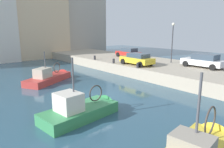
# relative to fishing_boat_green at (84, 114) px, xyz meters

# --- Properties ---
(water_surface) EXTENTS (80.00, 80.00, 0.00)m
(water_surface) POSITION_rel_fishing_boat_green_xyz_m (2.44, 2.79, -0.16)
(water_surface) COLOR #2D5166
(water_surface) RESTS_ON ground
(quay_wall) EXTENTS (9.00, 56.00, 1.20)m
(quay_wall) POSITION_rel_fishing_boat_green_xyz_m (13.94, 2.79, 0.44)
(quay_wall) COLOR #ADA08C
(quay_wall) RESTS_ON ground
(fishing_boat_green) EXTENTS (5.69, 2.54, 4.59)m
(fishing_boat_green) POSITION_rel_fishing_boat_green_xyz_m (0.00, 0.00, 0.00)
(fishing_boat_green) COLOR #388951
(fishing_boat_green) RESTS_ON ground
(fishing_boat_red) EXTENTS (6.28, 4.65, 3.99)m
(fishing_boat_red) POSITION_rel_fishing_boat_green_xyz_m (2.07, 9.70, -0.02)
(fishing_boat_red) COLOR #BC3833
(fishing_boat_red) RESTS_ON ground
(parked_car_red) EXTENTS (1.88, 3.98, 1.38)m
(parked_car_red) POSITION_rel_fishing_boat_green_xyz_m (15.19, 11.77, 1.75)
(parked_car_red) COLOR red
(parked_car_red) RESTS_ON quay_wall
(parked_car_yellow) EXTENTS (2.01, 4.14, 1.36)m
(parked_car_yellow) POSITION_rel_fishing_boat_green_xyz_m (11.05, 6.08, 1.75)
(parked_car_yellow) COLOR gold
(parked_car_yellow) RESTS_ON quay_wall
(parked_car_white) EXTENTS (2.08, 4.37, 1.48)m
(parked_car_white) POSITION_rel_fishing_boat_green_xyz_m (15.34, 0.36, 1.79)
(parked_car_white) COLOR silver
(parked_car_white) RESTS_ON quay_wall
(mooring_bollard_south) EXTENTS (0.28, 0.28, 0.55)m
(mooring_bollard_south) POSITION_rel_fishing_boat_green_xyz_m (9.79, 4.79, 1.32)
(mooring_bollard_south) COLOR #2D2D33
(mooring_bollard_south) RESTS_ON quay_wall
(mooring_bollard_mid) EXTENTS (0.28, 0.28, 0.55)m
(mooring_bollard_mid) POSITION_rel_fishing_boat_green_xyz_m (9.79, 8.79, 1.32)
(mooring_bollard_mid) COLOR #2D2D33
(mooring_bollard_mid) RESTS_ON quay_wall
(mooring_bollard_north) EXTENTS (0.28, 0.28, 0.55)m
(mooring_bollard_north) POSITION_rel_fishing_boat_green_xyz_m (9.79, 12.79, 1.32)
(mooring_bollard_north) COLOR #2D2D33
(mooring_bollard_north) RESTS_ON quay_wall
(quay_streetlamp) EXTENTS (0.36, 0.36, 4.83)m
(quay_streetlamp) POSITION_rel_fishing_boat_green_xyz_m (15.44, 4.47, 4.30)
(quay_streetlamp) COLOR #38383D
(quay_streetlamp) RESTS_ON quay_wall
(waterfront_building_west_mid) EXTENTS (11.14, 8.73, 22.38)m
(waterfront_building_west_mid) POSITION_rel_fishing_boat_green_xyz_m (17.75, 31.35, 11.05)
(waterfront_building_west_mid) COLOR #B2A899
(waterfront_building_west_mid) RESTS_ON ground
(waterfront_building_east_mid) EXTENTS (9.77, 6.54, 14.88)m
(waterfront_building_east_mid) POSITION_rel_fishing_boat_green_xyz_m (8.59, 29.03, 7.30)
(waterfront_building_east_mid) COLOR beige
(waterfront_building_east_mid) RESTS_ON ground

